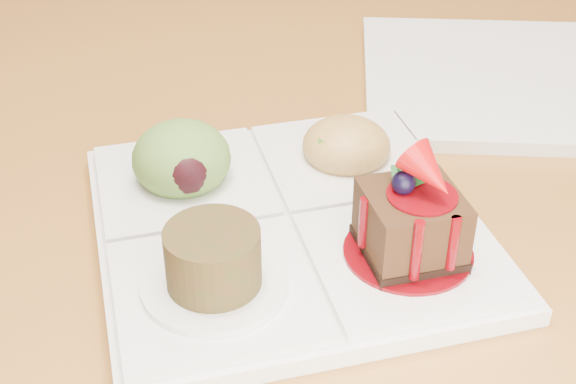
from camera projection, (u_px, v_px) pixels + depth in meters
name	position (u px, v px, depth m)	size (l,w,h in m)	color
dining_table	(310.00, 38.00, 0.98)	(1.00, 1.80, 0.75)	#9B5D28
sampler_plate	(284.00, 208.00, 0.54)	(0.26, 0.26, 0.10)	silver
second_plate	(503.00, 79.00, 0.73)	(0.25, 0.25, 0.01)	silver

